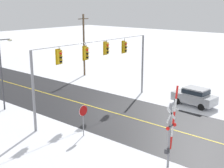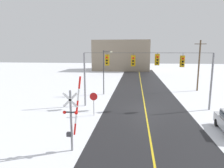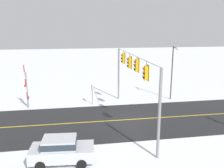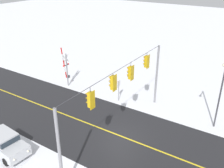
# 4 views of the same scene
# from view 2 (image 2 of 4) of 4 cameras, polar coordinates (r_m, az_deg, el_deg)

# --- Properties ---
(ground_plane) EXTENTS (160.00, 160.00, 0.00)m
(ground_plane) POSITION_cam_2_polar(r_m,az_deg,el_deg) (22.99, 9.53, -6.75)
(ground_plane) COLOR white
(road_asphalt) EXTENTS (9.00, 80.00, 0.01)m
(road_asphalt) POSITION_cam_2_polar(r_m,az_deg,el_deg) (28.79, 8.98, -3.39)
(road_asphalt) COLOR black
(road_asphalt) RESTS_ON ground
(lane_centre_line) EXTENTS (0.14, 72.00, 0.01)m
(lane_centre_line) POSITION_cam_2_polar(r_m,az_deg,el_deg) (28.79, 8.98, -3.38)
(lane_centre_line) COLOR gold
(lane_centre_line) RESTS_ON ground
(signal_span) EXTENTS (14.20, 0.47, 6.22)m
(signal_span) POSITION_cam_2_polar(r_m,az_deg,el_deg) (22.14, 9.57, 4.33)
(signal_span) COLOR gray
(signal_span) RESTS_ON ground
(stop_sign) EXTENTS (0.80, 0.09, 2.35)m
(stop_sign) POSITION_cam_2_polar(r_m,az_deg,el_deg) (19.62, -5.36, -4.31)
(stop_sign) COLOR gray
(stop_sign) RESTS_ON ground
(railroad_crossing) EXTENTS (1.22, 0.31, 4.89)m
(railroad_crossing) POSITION_cam_2_polar(r_m,az_deg,el_deg) (12.86, -11.56, -9.25)
(railroad_crossing) COLOR gray
(railroad_crossing) RESTS_ON ground
(streetlamp_near) EXTENTS (1.39, 0.28, 6.50)m
(streetlamp_near) POSITION_cam_2_polar(r_m,az_deg,el_deg) (28.81, -2.05, 4.62)
(streetlamp_near) COLOR #38383D
(streetlamp_near) RESTS_ON ground
(utility_pole) EXTENTS (1.80, 0.24, 8.08)m
(utility_pole) POSITION_cam_2_polar(r_m,az_deg,el_deg) (34.39, 23.88, 5.04)
(utility_pole) COLOR brown
(utility_pole) RESTS_ON ground
(building_distant) EXTENTS (18.17, 11.49, 9.79)m
(building_distant) POSITION_cam_2_polar(r_m,az_deg,el_deg) (66.99, 2.80, 8.30)
(building_distant) COLOR gray
(building_distant) RESTS_ON ground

